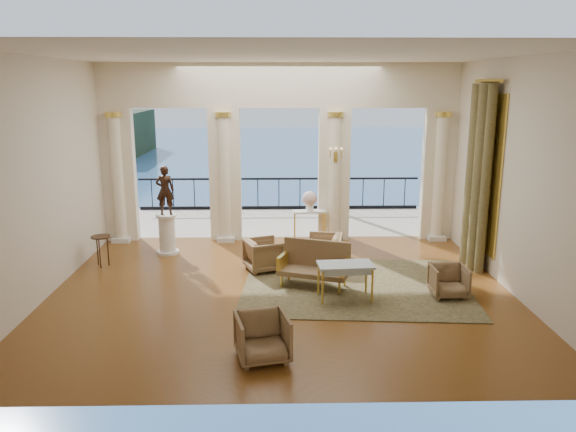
{
  "coord_description": "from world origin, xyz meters",
  "views": [
    {
      "loc": [
        -0.1,
        -10.44,
        4.01
      ],
      "look_at": [
        0.14,
        0.6,
        1.38
      ],
      "focal_mm": 35.0,
      "sensor_mm": 36.0,
      "label": 1
    }
  ],
  "objects_px": {
    "armchair_a": "(262,335)",
    "armchair_b": "(449,280)",
    "game_table": "(345,268)",
    "armchair_d": "(264,253)",
    "settee": "(315,264)",
    "side_table": "(101,240)",
    "pedestal": "(167,235)",
    "console_table": "(310,216)",
    "armchair_c": "(324,249)",
    "statue": "(165,190)"
  },
  "relations": [
    {
      "from": "armchair_b",
      "to": "pedestal",
      "type": "relative_size",
      "value": 0.7
    },
    {
      "from": "settee",
      "to": "armchair_c",
      "type": "bearing_deg",
      "value": 96.79
    },
    {
      "from": "armchair_a",
      "to": "armchair_b",
      "type": "height_order",
      "value": "armchair_a"
    },
    {
      "from": "armchair_a",
      "to": "armchair_d",
      "type": "xyz_separation_m",
      "value": [
        -0.06,
        4.08,
        -0.0
      ]
    },
    {
      "from": "armchair_d",
      "to": "statue",
      "type": "bearing_deg",
      "value": 40.5
    },
    {
      "from": "settee",
      "to": "game_table",
      "type": "height_order",
      "value": "settee"
    },
    {
      "from": "pedestal",
      "to": "side_table",
      "type": "bearing_deg",
      "value": -144.49
    },
    {
      "from": "pedestal",
      "to": "armchair_b",
      "type": "bearing_deg",
      "value": -26.25
    },
    {
      "from": "settee",
      "to": "side_table",
      "type": "xyz_separation_m",
      "value": [
        -4.67,
        1.35,
        0.14
      ]
    },
    {
      "from": "armchair_b",
      "to": "console_table",
      "type": "bearing_deg",
      "value": 121.77
    },
    {
      "from": "armchair_d",
      "to": "console_table",
      "type": "xyz_separation_m",
      "value": [
        1.13,
        2.27,
        0.3
      ]
    },
    {
      "from": "game_table",
      "to": "console_table",
      "type": "relative_size",
      "value": 1.19
    },
    {
      "from": "game_table",
      "to": "side_table",
      "type": "relative_size",
      "value": 1.54
    },
    {
      "from": "armchair_b",
      "to": "side_table",
      "type": "height_order",
      "value": "side_table"
    },
    {
      "from": "console_table",
      "to": "side_table",
      "type": "relative_size",
      "value": 1.29
    },
    {
      "from": "armchair_b",
      "to": "armchair_d",
      "type": "distance_m",
      "value": 3.92
    },
    {
      "from": "armchair_a",
      "to": "pedestal",
      "type": "xyz_separation_m",
      "value": [
        -2.4,
        5.37,
        0.08
      ]
    },
    {
      "from": "statue",
      "to": "side_table",
      "type": "distance_m",
      "value": 1.85
    },
    {
      "from": "armchair_a",
      "to": "side_table",
      "type": "height_order",
      "value": "armchair_a"
    },
    {
      "from": "armchair_a",
      "to": "statue",
      "type": "relative_size",
      "value": 0.66
    },
    {
      "from": "settee",
      "to": "side_table",
      "type": "height_order",
      "value": "settee"
    },
    {
      "from": "armchair_c",
      "to": "armchair_d",
      "type": "relative_size",
      "value": 1.01
    },
    {
      "from": "armchair_a",
      "to": "armchair_c",
      "type": "relative_size",
      "value": 0.99
    },
    {
      "from": "statue",
      "to": "console_table",
      "type": "distance_m",
      "value": 3.71
    },
    {
      "from": "game_table",
      "to": "pedestal",
      "type": "distance_m",
      "value": 4.94
    },
    {
      "from": "armchair_a",
      "to": "armchair_c",
      "type": "height_order",
      "value": "armchair_c"
    },
    {
      "from": "settee",
      "to": "armchair_b",
      "type": "bearing_deg",
      "value": 5.63
    },
    {
      "from": "armchair_c",
      "to": "settee",
      "type": "relative_size",
      "value": 0.52
    },
    {
      "from": "settee",
      "to": "side_table",
      "type": "distance_m",
      "value": 4.87
    },
    {
      "from": "armchair_b",
      "to": "settee",
      "type": "bearing_deg",
      "value": 165.3
    },
    {
      "from": "game_table",
      "to": "side_table",
      "type": "height_order",
      "value": "game_table"
    },
    {
      "from": "armchair_a",
      "to": "statue",
      "type": "distance_m",
      "value": 6.0
    },
    {
      "from": "armchair_d",
      "to": "pedestal",
      "type": "bearing_deg",
      "value": 40.5
    },
    {
      "from": "armchair_c",
      "to": "game_table",
      "type": "relative_size",
      "value": 0.73
    },
    {
      "from": "armchair_a",
      "to": "game_table",
      "type": "bearing_deg",
      "value": 44.47
    },
    {
      "from": "armchair_b",
      "to": "armchair_c",
      "type": "bearing_deg",
      "value": 138.57
    },
    {
      "from": "armchair_c",
      "to": "armchair_d",
      "type": "bearing_deg",
      "value": -67.05
    },
    {
      "from": "armchair_a",
      "to": "console_table",
      "type": "relative_size",
      "value": 0.86
    },
    {
      "from": "settee",
      "to": "side_table",
      "type": "bearing_deg",
      "value": -176.08
    },
    {
      "from": "armchair_c",
      "to": "pedestal",
      "type": "distance_m",
      "value": 3.81
    },
    {
      "from": "game_table",
      "to": "side_table",
      "type": "distance_m",
      "value": 5.61
    },
    {
      "from": "armchair_c",
      "to": "game_table",
      "type": "height_order",
      "value": "armchair_c"
    },
    {
      "from": "pedestal",
      "to": "console_table",
      "type": "bearing_deg",
      "value": 15.72
    },
    {
      "from": "armchair_c",
      "to": "console_table",
      "type": "distance_m",
      "value": 1.98
    },
    {
      "from": "statue",
      "to": "pedestal",
      "type": "bearing_deg",
      "value": 180.0
    },
    {
      "from": "armchair_b",
      "to": "armchair_c",
      "type": "distance_m",
      "value": 2.96
    },
    {
      "from": "pedestal",
      "to": "side_table",
      "type": "relative_size",
      "value": 1.39
    },
    {
      "from": "armchair_c",
      "to": "pedestal",
      "type": "height_order",
      "value": "pedestal"
    },
    {
      "from": "armchair_d",
      "to": "game_table",
      "type": "xyz_separation_m",
      "value": [
        1.56,
        -1.73,
        0.25
      ]
    },
    {
      "from": "game_table",
      "to": "pedestal",
      "type": "bearing_deg",
      "value": 137.51
    }
  ]
}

